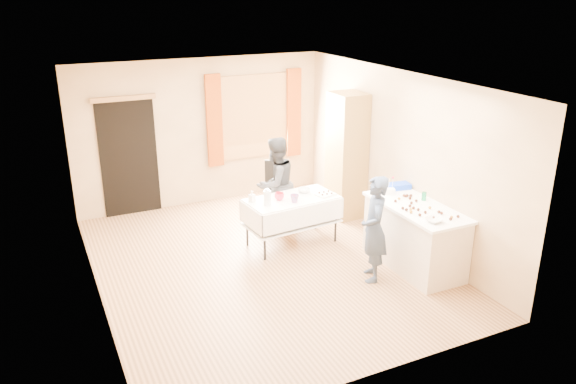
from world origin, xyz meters
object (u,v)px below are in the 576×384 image
counter (414,236)px  girl (374,229)px  party_table (292,217)px  chair (277,202)px  cabinet (347,156)px  woman (276,184)px

counter → girl: (-0.73, -0.07, 0.27)m
party_table → girl: bearing=-76.0°
chair → girl: girl is taller
counter → chair: (-1.02, 2.40, -0.16)m
cabinet → woman: cabinet is taller
cabinet → party_table: bearing=-153.9°
girl → cabinet: bearing=-177.1°
counter → chair: 2.61m
cabinet → woman: 1.35m
girl → woman: size_ratio=0.95×
counter → party_table: (-1.24, 1.39, -0.01)m
cabinet → girl: 2.29m
chair → woman: 0.63m
counter → girl: bearing=-174.8°
woman → girl: bearing=83.0°
cabinet → woman: bearing=-179.3°
party_table → girl: 1.56m
cabinet → party_table: cabinet is taller
chair → party_table: bearing=-79.5°
party_table → counter: bearing=-53.5°
girl → woman: bearing=-142.6°
counter → chair: chair is taller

